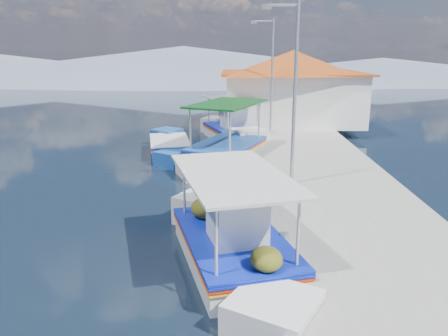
{
  "coord_description": "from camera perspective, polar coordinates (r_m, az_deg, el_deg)",
  "views": [
    {
      "loc": [
        2.56,
        -12.83,
        5.09
      ],
      "look_at": [
        2.28,
        1.0,
        1.3
      ],
      "focal_mm": 35.62,
      "sensor_mm": 36.0,
      "label": 1
    }
  ],
  "objects": [
    {
      "name": "ground",
      "position": [
        14.04,
        -9.48,
        -6.16
      ],
      "size": [
        160.0,
        160.0,
        0.0
      ],
      "primitive_type": "plane",
      "color": "black",
      "rests_on": "ground"
    },
    {
      "name": "quay",
      "position": [
        19.73,
        10.87,
        0.83
      ],
      "size": [
        5.0,
        44.0,
        0.5
      ],
      "primitive_type": "cube",
      "color": "#9D9B92",
      "rests_on": "ground"
    },
    {
      "name": "bollards",
      "position": [
        18.66,
        4.94,
        1.49
      ],
      "size": [
        0.2,
        17.2,
        0.3
      ],
      "color": "#A5A8AD",
      "rests_on": "quay"
    },
    {
      "name": "main_caique",
      "position": [
        10.92,
        1.3,
        -9.61
      ],
      "size": [
        3.6,
        7.37,
        2.52
      ],
      "rotation": [
        0.0,
        0.0,
        -0.28
      ],
      "color": "white",
      "rests_on": "ground"
    },
    {
      "name": "caique_green_canopy",
      "position": [
        20.51,
        0.26,
        2.21
      ],
      "size": [
        4.29,
        7.3,
        2.96
      ],
      "rotation": [
        0.0,
        0.0,
        0.4
      ],
      "color": "white",
      "rests_on": "ground"
    },
    {
      "name": "caique_blue_hull",
      "position": [
        21.93,
        -6.91,
        2.58
      ],
      "size": [
        2.6,
        6.07,
        1.1
      ],
      "rotation": [
        0.0,
        0.0,
        -0.19
      ],
      "color": "#1B50A7",
      "rests_on": "ground"
    },
    {
      "name": "caique_far",
      "position": [
        25.22,
        1.02,
        4.77
      ],
      "size": [
        3.8,
        6.89,
        2.57
      ],
      "rotation": [
        0.0,
        0.0,
        -0.36
      ],
      "color": "white",
      "rests_on": "ground"
    },
    {
      "name": "harbor_building",
      "position": [
        28.16,
        8.71,
        10.42
      ],
      "size": [
        10.49,
        10.49,
        4.4
      ],
      "color": "white",
      "rests_on": "quay"
    },
    {
      "name": "lamp_post_near",
      "position": [
        15.01,
        8.76,
        10.41
      ],
      "size": [
        1.21,
        0.14,
        6.0
      ],
      "color": "#A5A8AD",
      "rests_on": "quay"
    },
    {
      "name": "lamp_post_far",
      "position": [
        23.94,
        5.96,
        12.27
      ],
      "size": [
        1.21,
        0.14,
        6.0
      ],
      "color": "#A5A8AD",
      "rests_on": "quay"
    },
    {
      "name": "mountain_ridge",
      "position": [
        69.01,
        4.57,
        12.73
      ],
      "size": [
        171.4,
        96.0,
        5.5
      ],
      "color": "slate",
      "rests_on": "ground"
    }
  ]
}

